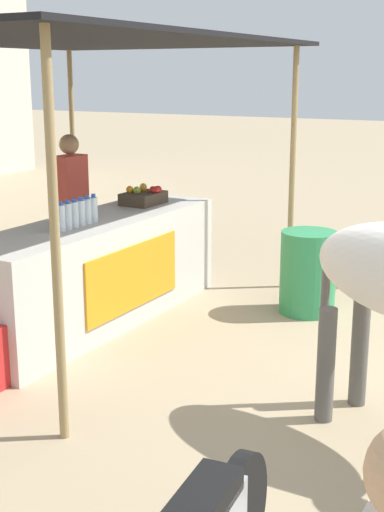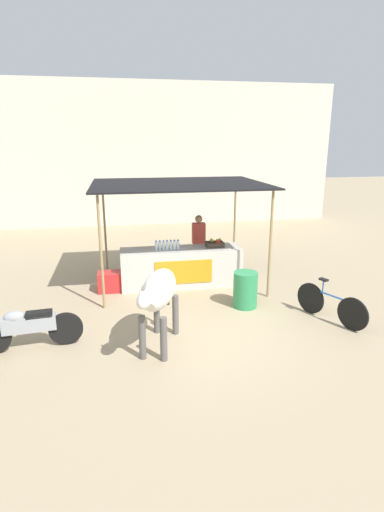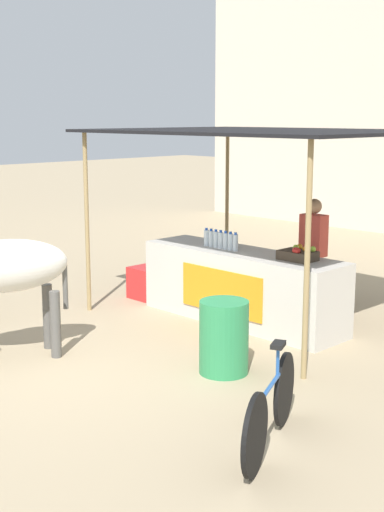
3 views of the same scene
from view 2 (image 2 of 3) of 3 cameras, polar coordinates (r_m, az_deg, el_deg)
The scene contains 12 objects.
ground_plane at distance 8.23m, azimuth 0.86°, elevation -9.39°, with size 60.00×60.00×0.00m, color tan.
building_wall_far at distance 17.63m, azimuth -5.82°, elevation 14.18°, with size 16.00×0.50×5.92m, color beige.
stall_counter at distance 10.07m, azimuth -1.56°, elevation -1.59°, with size 3.00×0.82×0.96m.
stall_awning at distance 9.95m, azimuth -1.92°, elevation 9.81°, with size 4.20×3.20×2.55m.
water_bottle_row at distance 9.81m, azimuth -3.57°, elevation 1.53°, with size 0.61×0.07×0.25m.
fruit_crate at distance 10.13m, azimuth 3.30°, elevation 1.76°, with size 0.44×0.32×0.18m.
vendor_behind_counter at distance 10.78m, azimuth 0.95°, elevation 1.66°, with size 0.34×0.22×1.65m.
cooler_box at distance 9.95m, azimuth -11.55°, elevation -3.60°, with size 0.60×0.44×0.48m, color red.
water_barrel at distance 8.87m, azimuth 7.62°, elevation -4.78°, with size 0.53×0.53×0.80m, color #2D8C51.
cow at distance 6.90m, azimuth -4.90°, elevation -5.27°, with size 0.96×1.83×1.44m.
motorcycle_parked at distance 7.63m, azimuth -22.37°, elevation -9.30°, with size 1.80×0.55×0.90m.
bicycle_leaning at distance 8.61m, azimuth 19.16°, elevation -6.61°, with size 0.75×1.52×0.85m.
Camera 2 is at (-1.46, -7.28, 3.55)m, focal length 28.00 mm.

